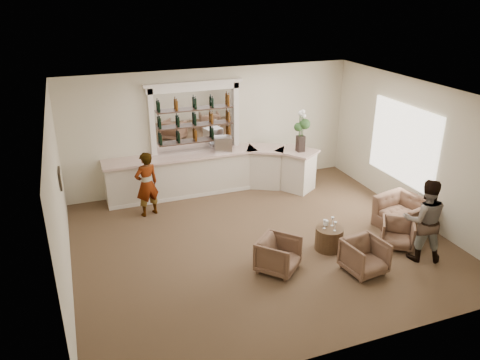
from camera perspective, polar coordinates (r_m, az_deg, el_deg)
name	(u,v)px	position (r m, az deg, el deg)	size (l,w,h in m)	color
ground	(261,242)	(10.52, 2.54, -7.59)	(8.00, 8.00, 0.00)	brown
room_shell	(257,132)	(10.23, 2.06, 5.87)	(8.04, 7.02, 3.32)	beige
bar_counter	(213,172)	(12.75, -3.31, 0.93)	(5.72, 1.80, 1.14)	beige
back_bar_alcove	(195,118)	(12.58, -5.50, 7.56)	(2.64, 0.25, 3.00)	white
cocktail_table	(329,238)	(10.34, 10.79, -7.01)	(0.60, 0.60, 0.50)	#46331E
sommelier	(147,184)	(11.59, -11.31, -0.51)	(0.60, 0.39, 1.64)	gray
guest	(424,220)	(10.24, 21.55, -4.57)	(0.86, 0.67, 1.77)	gray
armchair_left	(278,255)	(9.43, 4.70, -9.08)	(0.75, 0.77, 0.70)	brown
armchair_center	(365,257)	(9.67, 14.94, -9.00)	(0.74, 0.76, 0.70)	brown
armchair_right	(397,233)	(10.78, 18.64, -6.19)	(0.66, 0.68, 0.62)	brown
armchair_far	(404,213)	(11.59, 19.34, -3.87)	(1.13, 0.99, 0.73)	brown
espresso_machine	(223,144)	(12.61, -2.10, 4.40)	(0.46, 0.38, 0.40)	silver
flower_vase	(301,128)	(12.56, 7.48, 6.29)	(0.30, 0.30, 1.15)	black
wine_glass_bar_left	(229,147)	(12.68, -1.38, 4.07)	(0.07, 0.07, 0.21)	white
wine_glass_bar_right	(227,146)	(12.71, -1.64, 4.11)	(0.07, 0.07, 0.21)	white
wine_glass_tbl_a	(325,224)	(10.13, 10.27, -5.32)	(0.07, 0.07, 0.21)	white
wine_glass_tbl_b	(332,221)	(10.27, 11.19, -4.97)	(0.07, 0.07, 0.21)	white
wine_glass_tbl_c	(335,226)	(10.09, 11.51, -5.55)	(0.07, 0.07, 0.21)	white
napkin_holder	(326,223)	(10.28, 10.43, -5.17)	(0.08, 0.08, 0.12)	white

